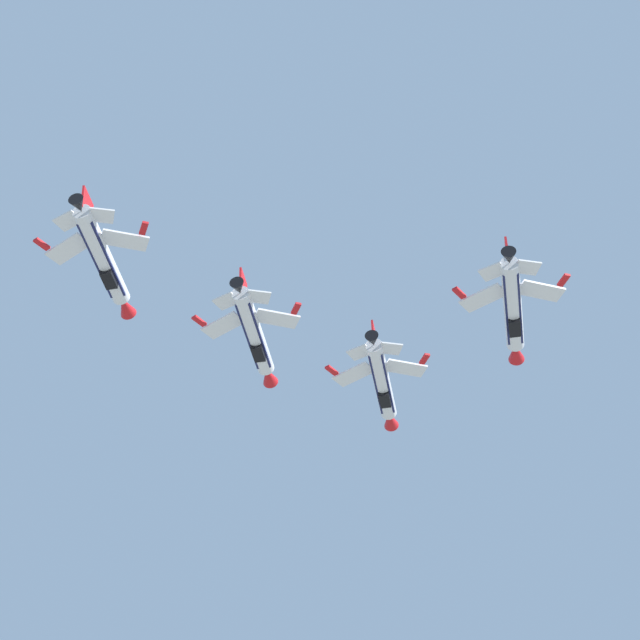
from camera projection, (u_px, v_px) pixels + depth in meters
name	position (u px, v px, depth m)	size (l,w,h in m)	color
fighter_jet_lead	(382.00, 382.00, 124.82)	(10.34, 15.13, 4.35)	white
fighter_jet_left_wing	(254.00, 334.00, 118.38)	(10.34, 15.13, 4.35)	white
fighter_jet_right_wing	(513.00, 307.00, 112.78)	(10.34, 15.13, 4.35)	white
fighter_jet_left_outer	(103.00, 258.00, 111.25)	(10.34, 15.13, 4.36)	white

